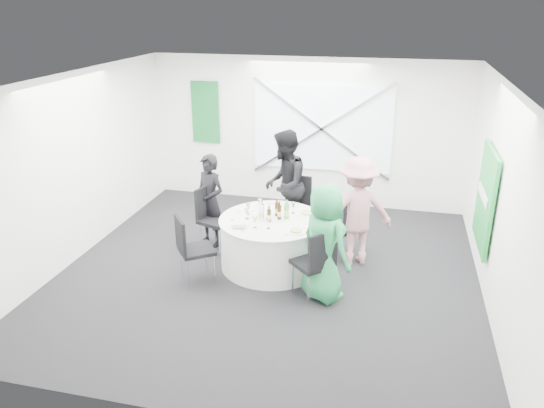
% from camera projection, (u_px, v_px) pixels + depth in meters
% --- Properties ---
extents(floor, '(6.00, 6.00, 0.00)m').
position_uv_depth(floor, '(269.00, 272.00, 7.85)').
color(floor, black).
rests_on(floor, ground).
extents(ceiling, '(6.00, 6.00, 0.00)m').
position_uv_depth(ceiling, '(268.00, 80.00, 6.83)').
color(ceiling, white).
rests_on(ceiling, wall_back).
extents(wall_back, '(6.00, 0.00, 6.00)m').
position_uv_depth(wall_back, '(306.00, 132.00, 10.06)').
color(wall_back, white).
rests_on(wall_back, floor).
extents(wall_front, '(6.00, 0.00, 6.00)m').
position_uv_depth(wall_front, '(186.00, 291.00, 4.62)').
color(wall_front, white).
rests_on(wall_front, floor).
extents(wall_left, '(0.00, 6.00, 6.00)m').
position_uv_depth(wall_left, '(76.00, 167.00, 7.99)').
color(wall_left, white).
rests_on(wall_left, floor).
extents(wall_right, '(0.00, 6.00, 6.00)m').
position_uv_depth(wall_right, '(499.00, 200.00, 6.69)').
color(wall_right, white).
rests_on(wall_right, floor).
extents(window_panel, '(2.60, 0.03, 1.60)m').
position_uv_depth(window_panel, '(322.00, 129.00, 9.92)').
color(window_panel, white).
rests_on(window_panel, wall_back).
extents(window_brace_a, '(2.63, 0.05, 1.84)m').
position_uv_depth(window_brace_a, '(322.00, 129.00, 9.88)').
color(window_brace_a, silver).
rests_on(window_brace_a, window_panel).
extents(window_brace_b, '(2.63, 0.05, 1.84)m').
position_uv_depth(window_brace_b, '(322.00, 129.00, 9.88)').
color(window_brace_b, silver).
rests_on(window_brace_b, window_panel).
extents(green_banner, '(0.55, 0.04, 1.20)m').
position_uv_depth(green_banner, '(205.00, 112.00, 10.34)').
color(green_banner, '#125B2A').
rests_on(green_banner, wall_back).
extents(green_sign, '(0.05, 1.20, 1.40)m').
position_uv_depth(green_sign, '(485.00, 198.00, 7.32)').
color(green_sign, green).
rests_on(green_sign, wall_right).
extents(banquet_table, '(1.56, 1.56, 0.76)m').
position_uv_depth(banquet_table, '(272.00, 243.00, 7.89)').
color(banquet_table, silver).
rests_on(banquet_table, floor).
extents(chair_back, '(0.52, 0.53, 1.03)m').
position_uv_depth(chair_back, '(296.00, 202.00, 8.83)').
color(chair_back, black).
rests_on(chair_back, floor).
extents(chair_back_left, '(0.60, 0.59, 1.03)m').
position_uv_depth(chair_back_left, '(212.00, 213.00, 8.38)').
color(chair_back_left, black).
rests_on(chair_back_left, floor).
extents(chair_back_right, '(0.52, 0.51, 0.82)m').
position_uv_depth(chair_back_right, '(343.00, 226.00, 8.25)').
color(chair_back_right, black).
rests_on(chair_back_right, floor).
extents(chair_front_right, '(0.65, 0.65, 1.01)m').
position_uv_depth(chair_front_right, '(317.00, 259.00, 6.92)').
color(chair_front_right, black).
rests_on(chair_front_right, floor).
extents(chair_front_left, '(0.64, 0.64, 1.00)m').
position_uv_depth(chair_front_left, '(190.00, 245.00, 7.35)').
color(chair_front_left, black).
rests_on(chair_front_left, floor).
extents(person_man_back_left, '(0.65, 0.56, 1.51)m').
position_uv_depth(person_man_back_left, '(210.00, 201.00, 8.47)').
color(person_man_back_left, black).
rests_on(person_man_back_left, floor).
extents(person_man_back, '(0.53, 0.91, 1.82)m').
position_uv_depth(person_man_back, '(284.00, 185.00, 8.72)').
color(person_man_back, black).
rests_on(person_man_back, floor).
extents(person_woman_pink, '(1.19, 0.83, 1.67)m').
position_uv_depth(person_woman_pink, '(357.00, 211.00, 7.84)').
color(person_woman_pink, '#BA7882').
rests_on(person_woman_pink, floor).
extents(person_woman_green, '(0.93, 0.89, 1.61)m').
position_uv_depth(person_woman_green, '(325.00, 243.00, 6.90)').
color(person_woman_green, '#279151').
rests_on(person_woman_green, floor).
extents(plate_back, '(0.28, 0.28, 0.01)m').
position_uv_depth(plate_back, '(282.00, 207.00, 8.19)').
color(plate_back, white).
rests_on(plate_back, banquet_table).
extents(plate_back_left, '(0.28, 0.28, 0.01)m').
position_uv_depth(plate_back_left, '(246.00, 209.00, 8.13)').
color(plate_back_left, white).
rests_on(plate_back_left, banquet_table).
extents(plate_back_right, '(0.29, 0.29, 0.04)m').
position_uv_depth(plate_back_right, '(307.00, 214.00, 7.92)').
color(plate_back_right, white).
rests_on(plate_back_right, banquet_table).
extents(plate_front_right, '(0.26, 0.26, 0.04)m').
position_uv_depth(plate_front_right, '(296.00, 231.00, 7.32)').
color(plate_front_right, white).
rests_on(plate_front_right, banquet_table).
extents(plate_front_left, '(0.27, 0.27, 0.01)m').
position_uv_depth(plate_front_left, '(240.00, 224.00, 7.56)').
color(plate_front_left, white).
rests_on(plate_front_left, banquet_table).
extents(napkin, '(0.22, 0.17, 0.05)m').
position_uv_depth(napkin, '(239.00, 225.00, 7.46)').
color(napkin, silver).
rests_on(napkin, plate_front_left).
extents(beer_bottle_a, '(0.06, 0.06, 0.27)m').
position_uv_depth(beer_bottle_a, '(262.00, 212.00, 7.75)').
color(beer_bottle_a, '#3B230A').
rests_on(beer_bottle_a, banquet_table).
extents(beer_bottle_b, '(0.06, 0.06, 0.26)m').
position_uv_depth(beer_bottle_b, '(277.00, 209.00, 7.84)').
color(beer_bottle_b, '#3B230A').
rests_on(beer_bottle_b, banquet_table).
extents(beer_bottle_c, '(0.06, 0.06, 0.27)m').
position_uv_depth(beer_bottle_c, '(279.00, 212.00, 7.72)').
color(beer_bottle_c, '#3B230A').
rests_on(beer_bottle_c, banquet_table).
extents(beer_bottle_d, '(0.06, 0.06, 0.24)m').
position_uv_depth(beer_bottle_d, '(269.00, 216.00, 7.65)').
color(beer_bottle_d, '#3B230A').
rests_on(beer_bottle_d, banquet_table).
extents(green_water_bottle, '(0.08, 0.08, 0.29)m').
position_uv_depth(green_water_bottle, '(287.00, 211.00, 7.75)').
color(green_water_bottle, green).
rests_on(green_water_bottle, banquet_table).
extents(clear_water_bottle, '(0.08, 0.08, 0.29)m').
position_uv_depth(clear_water_bottle, '(261.00, 213.00, 7.67)').
color(clear_water_bottle, white).
rests_on(clear_water_bottle, banquet_table).
extents(wine_glass_a, '(0.07, 0.07, 0.17)m').
position_uv_depth(wine_glass_a, '(260.00, 202.00, 8.06)').
color(wine_glass_a, white).
rests_on(wine_glass_a, banquet_table).
extents(wine_glass_b, '(0.07, 0.07, 0.17)m').
position_uv_depth(wine_glass_b, '(247.00, 211.00, 7.73)').
color(wine_glass_b, white).
rests_on(wine_glass_b, banquet_table).
extents(wine_glass_c, '(0.07, 0.07, 0.17)m').
position_uv_depth(wine_glass_c, '(255.00, 220.00, 7.42)').
color(wine_glass_c, white).
rests_on(wine_glass_c, banquet_table).
extents(wine_glass_d, '(0.07, 0.07, 0.17)m').
position_uv_depth(wine_glass_d, '(268.00, 220.00, 7.40)').
color(wine_glass_d, white).
rests_on(wine_glass_d, banquet_table).
extents(wine_glass_e, '(0.07, 0.07, 0.17)m').
position_uv_depth(wine_glass_e, '(293.00, 205.00, 7.94)').
color(wine_glass_e, white).
rests_on(wine_glass_e, banquet_table).
extents(wine_glass_f, '(0.07, 0.07, 0.17)m').
position_uv_depth(wine_glass_f, '(248.00, 206.00, 7.90)').
color(wine_glass_f, white).
rests_on(wine_glass_f, banquet_table).
extents(fork_a, '(0.10, 0.13, 0.01)m').
position_uv_depth(fork_a, '(256.00, 206.00, 8.24)').
color(fork_a, silver).
rests_on(fork_a, banquet_table).
extents(knife_a, '(0.10, 0.13, 0.01)m').
position_uv_depth(knife_a, '(240.00, 211.00, 8.04)').
color(knife_a, silver).
rests_on(knife_a, banquet_table).
extents(fork_b, '(0.10, 0.13, 0.01)m').
position_uv_depth(fork_b, '(288.00, 234.00, 7.26)').
color(fork_b, silver).
rests_on(fork_b, banquet_table).
extents(knife_b, '(0.10, 0.13, 0.01)m').
position_uv_depth(knife_b, '(306.00, 228.00, 7.46)').
color(knife_b, silver).
rests_on(knife_b, banquet_table).
extents(fork_c, '(0.15, 0.02, 0.01)m').
position_uv_depth(fork_c, '(290.00, 207.00, 8.22)').
color(fork_c, silver).
rests_on(fork_c, banquet_table).
extents(knife_c, '(0.15, 0.02, 0.01)m').
position_uv_depth(knife_c, '(271.00, 205.00, 8.29)').
color(knife_c, silver).
rests_on(knife_c, banquet_table).
extents(fork_d, '(0.10, 0.13, 0.01)m').
position_uv_depth(fork_d, '(233.00, 221.00, 7.70)').
color(fork_d, silver).
rests_on(fork_d, banquet_table).
extents(knife_d, '(0.10, 0.13, 0.01)m').
position_uv_depth(knife_d, '(241.00, 230.00, 7.40)').
color(knife_d, silver).
rests_on(knife_d, banquet_table).
extents(fork_e, '(0.08, 0.14, 0.01)m').
position_uv_depth(fork_e, '(311.00, 220.00, 7.72)').
color(fork_e, silver).
rests_on(fork_e, banquet_table).
extents(knife_e, '(0.08, 0.14, 0.01)m').
position_uv_depth(knife_e, '(304.00, 211.00, 8.03)').
color(knife_e, silver).
rests_on(knife_e, banquet_table).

